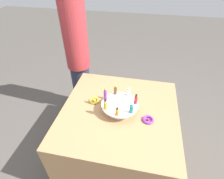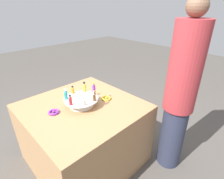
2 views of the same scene
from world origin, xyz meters
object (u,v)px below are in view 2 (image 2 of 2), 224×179
(ribbon_bow_gold, at_px, (106,98))
(bottle_gold, at_px, (84,87))
(bottle_clear, at_px, (84,102))
(display_stand, at_px, (81,101))
(bottle_orange, at_px, (73,90))
(bottle_brown, at_px, (94,96))
(person_figure, at_px, (180,95))
(bottle_teal, at_px, (66,95))
(ribbon_bow_purple, at_px, (54,112))
(bottle_purple, at_px, (94,89))
(bottle_red, at_px, (70,100))

(ribbon_bow_gold, bearing_deg, bottle_gold, 133.37)
(bottle_clear, bearing_deg, ribbon_bow_gold, 9.61)
(display_stand, xyz_separation_m, bottle_gold, (0.11, 0.09, 0.08))
(bottle_orange, bearing_deg, bottle_brown, -76.28)
(bottle_gold, height_order, bottle_clear, bottle_gold)
(bottle_gold, bearing_deg, person_figure, -55.51)
(bottle_teal, relative_size, ribbon_bow_purple, 1.07)
(bottle_purple, distance_m, bottle_orange, 0.22)
(bottle_brown, bearing_deg, bottle_gold, 78.00)
(display_stand, bearing_deg, ribbon_bow_purple, 164.40)
(bottle_gold, bearing_deg, bottle_red, -153.42)
(display_stand, xyz_separation_m, bottle_brown, (0.06, -0.13, 0.08))
(bottle_red, bearing_deg, ribbon_bow_purple, 139.67)
(ribbon_bow_purple, bearing_deg, bottle_brown, -31.47)
(bottle_purple, bearing_deg, display_stand, 168.00)
(bottle_orange, relative_size, ribbon_bow_gold, 0.82)
(bottle_gold, relative_size, ribbon_bow_purple, 1.11)
(bottle_purple, bearing_deg, bottle_teal, 155.15)
(person_figure, bearing_deg, ribbon_bow_purple, 6.90)
(bottle_gold, distance_m, person_figure, 0.95)
(bottle_orange, relative_size, bottle_brown, 0.81)
(bottle_teal, relative_size, bottle_brown, 1.04)
(bottle_teal, bearing_deg, display_stand, -37.71)
(person_figure, bearing_deg, bottle_purple, -5.60)
(bottle_orange, distance_m, person_figure, 1.06)
(bottle_gold, distance_m, bottle_brown, 0.22)
(display_stand, distance_m, person_figure, 0.95)
(bottle_clear, distance_m, ribbon_bow_purple, 0.31)
(display_stand, distance_m, ribbon_bow_purple, 0.28)
(bottle_gold, height_order, bottle_teal, bottle_gold)
(bottle_teal, relative_size, person_figure, 0.06)
(bottle_orange, height_order, person_figure, person_figure)
(bottle_orange, height_order, bottle_brown, bottle_brown)
(display_stand, distance_m, bottle_clear, 0.16)
(bottle_orange, distance_m, bottle_teal, 0.12)
(bottle_orange, bearing_deg, display_stand, -89.14)
(bottle_purple, height_order, bottle_teal, bottle_purple)
(bottle_red, height_order, bottle_brown, bottle_brown)
(display_stand, height_order, bottle_teal, bottle_teal)
(display_stand, height_order, bottle_red, bottle_red)
(display_stand, relative_size, bottle_gold, 3.02)
(display_stand, relative_size, person_figure, 0.20)
(bottle_purple, xyz_separation_m, bottle_teal, (-0.25, 0.12, -0.01))
(bottle_clear, bearing_deg, bottle_brown, 0.86)
(bottle_brown, distance_m, person_figure, 0.81)
(bottle_purple, height_order, bottle_gold, bottle_purple)
(bottle_clear, xyz_separation_m, person_figure, (0.71, -0.56, 0.02))
(bottle_red, bearing_deg, bottle_brown, -24.85)
(bottle_teal, xyz_separation_m, bottle_red, (-0.03, -0.12, -0.00))
(bottle_clear, height_order, ribbon_bow_gold, bottle_clear)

